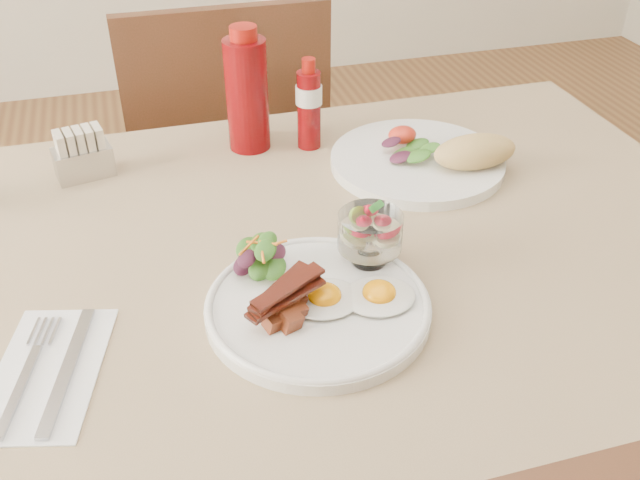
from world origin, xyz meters
TOP-DOWN VIEW (x-y plane):
  - table at (0.00, 0.00)m, footprint 1.33×0.88m
  - chair_far at (0.00, 0.66)m, footprint 0.42×0.42m
  - main_plate at (-0.01, -0.14)m, footprint 0.28×0.28m
  - fried_eggs at (0.03, -0.15)m, footprint 0.18×0.13m
  - bacon_potato_pile at (-0.05, -0.16)m, footprint 0.11×0.08m
  - side_salad at (-0.06, -0.06)m, footprint 0.09×0.08m
  - fruit_cup at (0.08, -0.08)m, footprint 0.08×0.08m
  - second_plate at (0.27, 0.16)m, footprint 0.30×0.29m
  - ketchup_bottle at (-0.00, 0.32)m, footprint 0.10×0.10m
  - hot_sauce_bottle at (0.10, 0.30)m, footprint 0.05×0.05m
  - sugar_caddy at (-0.28, 0.29)m, footprint 0.10×0.07m
  - napkin_cutlery at (-0.33, -0.16)m, footprint 0.16×0.23m

SIDE VIEW (x-z plane):
  - chair_far at x=0.00m, z-range 0.06..0.99m
  - table at x=0.00m, z-range 0.29..1.04m
  - napkin_cutlery at x=-0.33m, z-range 0.75..0.76m
  - main_plate at x=-0.01m, z-range 0.75..0.77m
  - second_plate at x=0.27m, z-range 0.73..0.81m
  - fried_eggs at x=0.03m, z-range 0.76..0.79m
  - sugar_caddy at x=-0.28m, z-range 0.75..0.83m
  - side_salad at x=-0.06m, z-range 0.77..0.81m
  - bacon_potato_pile at x=-0.05m, z-range 0.77..0.81m
  - fruit_cup at x=0.08m, z-range 0.77..0.86m
  - hot_sauce_bottle at x=0.10m, z-range 0.75..0.91m
  - ketchup_bottle at x=0.00m, z-range 0.75..0.96m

